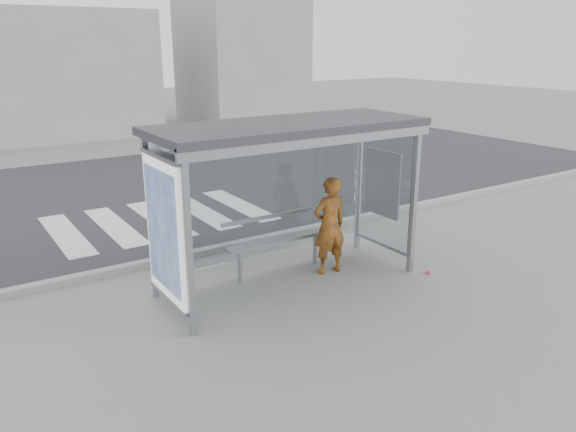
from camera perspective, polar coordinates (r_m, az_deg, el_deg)
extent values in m
plane|color=slate|center=(9.20, 0.15, -6.85)|extent=(80.00, 80.00, 0.00)
cube|color=#252528|center=(15.22, -14.49, 2.44)|extent=(30.00, 10.00, 0.01)
cube|color=gray|center=(10.74, -5.59, -2.96)|extent=(30.00, 0.18, 0.12)
cube|color=silver|center=(12.29, -21.64, -1.78)|extent=(0.55, 3.00, 0.00)
cube|color=silver|center=(12.50, -17.19, -1.01)|extent=(0.55, 3.00, 0.00)
cube|color=silver|center=(12.79, -12.91, -0.26)|extent=(0.55, 3.00, 0.00)
cube|color=silver|center=(13.14, -8.84, 0.46)|extent=(0.55, 3.00, 0.00)
cube|color=silver|center=(13.56, -5.00, 1.13)|extent=(0.55, 3.00, 0.00)
cube|color=gray|center=(7.28, -10.05, -3.17)|extent=(0.08, 0.08, 2.50)
cube|color=gray|center=(9.48, 12.68, 1.50)|extent=(0.08, 0.08, 2.50)
cube|color=gray|center=(8.52, -13.81, -0.37)|extent=(0.08, 0.08, 2.50)
cube|color=gray|center=(10.46, 7.23, 3.26)|extent=(0.08, 0.08, 2.50)
cube|color=#2D2D30|center=(8.48, 0.16, 9.14)|extent=(4.25, 1.65, 0.12)
cube|color=gray|center=(7.88, 3.22, 7.68)|extent=(4.25, 0.06, 0.18)
cube|color=white|center=(9.32, -2.21, 1.96)|extent=(3.80, 0.02, 2.00)
cube|color=white|center=(7.88, -12.10, -1.32)|extent=(0.15, 1.25, 2.00)
cube|color=blue|center=(7.90, -11.53, -1.21)|extent=(0.01, 1.10, 1.70)
cylinder|color=orange|center=(8.06, -12.24, 0.96)|extent=(0.02, 0.32, 0.32)
cube|color=white|center=(9.95, 9.84, 2.70)|extent=(0.03, 1.25, 2.00)
cube|color=beige|center=(9.94, 9.55, 3.30)|extent=(0.03, 0.86, 1.16)
cube|color=gray|center=(25.46, -23.33, 13.09)|extent=(8.00, 5.00, 5.00)
cube|color=gray|center=(28.48, -4.82, 16.70)|extent=(5.00, 5.00, 7.00)
imported|color=orange|center=(9.36, 4.23, -0.99)|extent=(0.63, 0.44, 1.66)
cube|color=gray|center=(9.39, -0.93, -2.46)|extent=(1.92, 0.24, 0.05)
cylinder|color=gray|center=(9.15, -4.90, -5.13)|extent=(0.07, 0.07, 0.56)
cylinder|color=gray|center=(9.89, 2.75, -3.34)|extent=(0.07, 0.07, 0.56)
cube|color=gray|center=(9.43, -1.56, 0.00)|extent=(1.92, 0.04, 0.06)
cylinder|color=#E94478|center=(9.85, 14.06, -5.49)|extent=(0.14, 0.13, 0.07)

